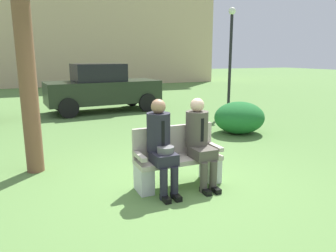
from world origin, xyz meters
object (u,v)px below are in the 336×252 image
at_px(shrub_near_bench, 239,118).
at_px(street_lamp, 231,49).
at_px(seated_man_left, 161,142).
at_px(seated_man_right, 199,138).
at_px(building_backdrop, 99,18).
at_px(parked_car_far, 102,88).
at_px(park_bench, 177,160).

height_order(shrub_near_bench, street_lamp, street_lamp).
xyz_separation_m(seated_man_left, street_lamp, (4.76, 5.33, 1.42)).
relative_size(seated_man_right, building_backdrop, 0.08).
relative_size(parked_car_far, street_lamp, 1.13).
distance_m(seated_man_right, building_backdrop, 21.61).
bearing_deg(street_lamp, seated_man_left, -131.79).
height_order(seated_man_left, street_lamp, street_lamp).
bearing_deg(parked_car_far, shrub_near_bench, -62.27).
distance_m(seated_man_left, parked_car_far, 7.27).
distance_m(parked_car_far, building_backdrop, 14.63).
distance_m(park_bench, parked_car_far, 7.14).
distance_m(shrub_near_bench, building_backdrop, 19.01).
relative_size(park_bench, building_backdrop, 0.08).
height_order(seated_man_left, seated_man_right, seated_man_left).
height_order(street_lamp, building_backdrop, building_backdrop).
bearing_deg(parked_car_far, seated_man_right, -90.77).
relative_size(seated_man_left, street_lamp, 0.38).
bearing_deg(shrub_near_bench, seated_man_left, -141.64).
distance_m(park_bench, seated_man_right, 0.48).
distance_m(seated_man_left, seated_man_right, 0.62).
height_order(seated_man_left, shrub_near_bench, seated_man_left).
xyz_separation_m(park_bench, parked_car_far, (0.41, 7.11, 0.44)).
relative_size(seated_man_right, parked_car_far, 0.33).
bearing_deg(shrub_near_bench, seated_man_right, -135.52).
xyz_separation_m(seated_man_right, parked_car_far, (0.10, 7.23, 0.10)).
relative_size(seated_man_right, street_lamp, 0.38).
height_order(seated_man_left, building_backdrop, building_backdrop).
height_order(seated_man_right, building_backdrop, building_backdrop).
distance_m(seated_man_right, parked_car_far, 7.23).
height_order(shrub_near_bench, building_backdrop, building_backdrop).
xyz_separation_m(park_bench, seated_man_left, (-0.31, -0.12, 0.35)).
bearing_deg(seated_man_left, seated_man_right, 0.37).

